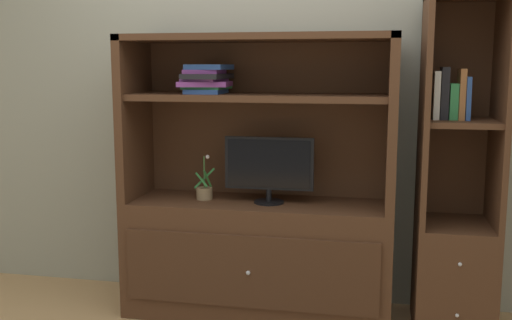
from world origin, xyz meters
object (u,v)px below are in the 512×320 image
(magazine_stack, at_px, (207,79))
(bookshelf_tall, at_px, (455,223))
(media_console, at_px, (258,227))
(potted_plant, at_px, (205,192))
(upright_book_row, at_px, (451,96))
(tv_monitor, at_px, (269,167))

(magazine_stack, xyz_separation_m, bookshelf_tall, (1.39, 0.01, -0.77))
(media_console, relative_size, potted_plant, 6.16)
(bookshelf_tall, relative_size, upright_book_row, 6.65)
(tv_monitor, relative_size, upright_book_row, 1.85)
(media_console, distance_m, tv_monitor, 0.37)
(bookshelf_tall, bearing_deg, media_console, -179.76)
(upright_book_row, bearing_deg, media_console, 179.67)
(media_console, bearing_deg, bookshelf_tall, 0.24)
(magazine_stack, bearing_deg, upright_book_row, 0.09)
(potted_plant, relative_size, magazine_stack, 0.77)
(potted_plant, xyz_separation_m, upright_book_row, (1.35, 0.00, 0.57))
(media_console, height_order, magazine_stack, media_console)
(tv_monitor, distance_m, potted_plant, 0.42)
(media_console, bearing_deg, upright_book_row, -0.33)
(potted_plant, height_order, magazine_stack, magazine_stack)
(magazine_stack, bearing_deg, bookshelf_tall, 0.53)
(potted_plant, distance_m, bookshelf_tall, 1.41)
(potted_plant, bearing_deg, bookshelf_tall, 0.55)
(tv_monitor, height_order, bookshelf_tall, bookshelf_tall)
(tv_monitor, height_order, upright_book_row, upright_book_row)
(tv_monitor, height_order, potted_plant, tv_monitor)
(potted_plant, relative_size, bookshelf_tall, 0.14)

